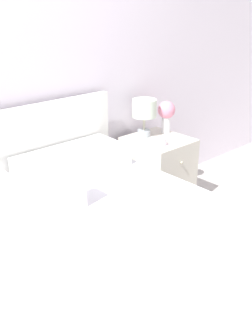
{
  "coord_description": "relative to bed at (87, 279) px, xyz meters",
  "views": [
    {
      "loc": [
        -0.93,
        -2.27,
        1.61
      ],
      "look_at": [
        0.62,
        -0.56,
        0.61
      ],
      "focal_mm": 42.0,
      "sensor_mm": 36.0,
      "label": 1
    }
  ],
  "objects": [
    {
      "name": "ground_plane",
      "position": [
        0.0,
        0.94,
        -0.29
      ],
      "size": [
        12.0,
        12.0,
        0.0
      ],
      "primitive_type": "plane",
      "color": "#BCB7B2"
    },
    {
      "name": "bed",
      "position": [
        0.0,
        0.0,
        0.0
      ],
      "size": [
        1.79,
        2.03,
        0.97
      ],
      "color": "tan",
      "rests_on": "ground_plane"
    },
    {
      "name": "nightstand",
      "position": [
        1.23,
        0.68,
        0.0
      ],
      "size": [
        0.44,
        0.5,
        0.59
      ],
      "color": "silver",
      "rests_on": "ground_plane"
    },
    {
      "name": "table_lamp",
      "position": [
        1.19,
        0.81,
        0.5
      ],
      "size": [
        0.19,
        0.19,
        0.3
      ],
      "color": "#A8B2BC",
      "rests_on": "nightstand"
    },
    {
      "name": "flower_vase",
      "position": [
        1.4,
        0.75,
        0.46
      ],
      "size": [
        0.14,
        0.14,
        0.26
      ],
      "color": "white",
      "rests_on": "nightstand"
    },
    {
      "name": "teacup",
      "position": [
        1.14,
        0.56,
        0.32
      ],
      "size": [
        0.13,
        0.13,
        0.06
      ],
      "color": "white",
      "rests_on": "nightstand"
    }
  ]
}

